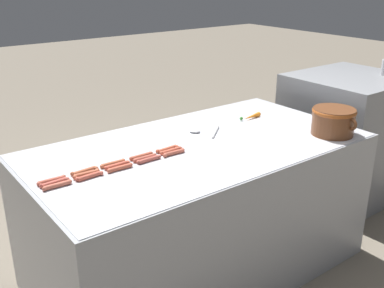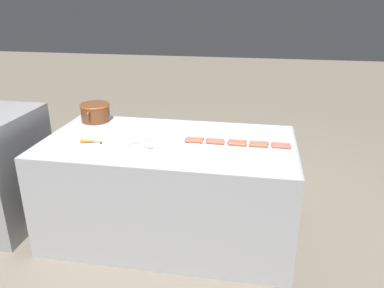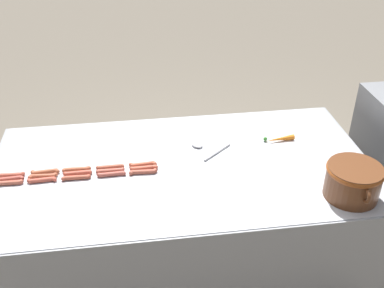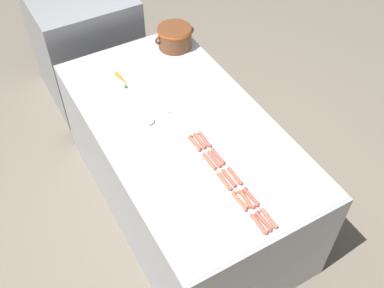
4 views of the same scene
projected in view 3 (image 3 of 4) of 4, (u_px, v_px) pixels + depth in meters
name	position (u px, v px, depth m)	size (l,w,h in m)	color
ground_plane	(184.00, 278.00, 2.90)	(20.00, 20.00, 0.00)	#756B5B
griddle_counter	(183.00, 227.00, 2.67)	(1.08, 2.02, 0.87)	#9EA0A5
hot_dog_0	(10.00, 175.00, 2.34)	(0.03, 0.15, 0.02)	#BD5A46
hot_dog_1	(45.00, 172.00, 2.37)	(0.03, 0.15, 0.02)	#B15C3D
hot_dog_2	(77.00, 169.00, 2.39)	(0.03, 0.15, 0.02)	#B45D3E
hot_dog_3	(110.00, 167.00, 2.41)	(0.03, 0.15, 0.02)	#B1553E
hot_dog_4	(143.00, 164.00, 2.43)	(0.03, 0.15, 0.02)	#BE573D
hot_dog_5	(9.00, 179.00, 2.32)	(0.03, 0.15, 0.02)	#B24F42
hot_dog_6	(43.00, 176.00, 2.34)	(0.03, 0.15, 0.02)	#B1593D
hot_dog_7	(78.00, 173.00, 2.36)	(0.03, 0.15, 0.02)	#BA513E
hot_dog_8	(110.00, 171.00, 2.38)	(0.02, 0.15, 0.02)	#B05443
hot_dog_9	(144.00, 168.00, 2.40)	(0.03, 0.15, 0.02)	#BC553E
hot_dog_10	(8.00, 183.00, 2.29)	(0.03, 0.15, 0.02)	#BB5D47
hot_dog_11	(42.00, 180.00, 2.31)	(0.03, 0.15, 0.02)	#BE523F
hot_dog_12	(76.00, 178.00, 2.33)	(0.03, 0.15, 0.02)	#B7543D
hot_dog_13	(111.00, 174.00, 2.35)	(0.03, 0.15, 0.02)	#B25245
hot_dog_14	(143.00, 172.00, 2.37)	(0.03, 0.15, 0.02)	#B35642
bean_pot	(353.00, 180.00, 2.17)	(0.33, 0.27, 0.17)	brown
serving_spoon	(204.00, 147.00, 2.57)	(0.20, 0.23, 0.02)	#B7B7BC
carrot	(279.00, 139.00, 2.64)	(0.05, 0.18, 0.03)	orange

